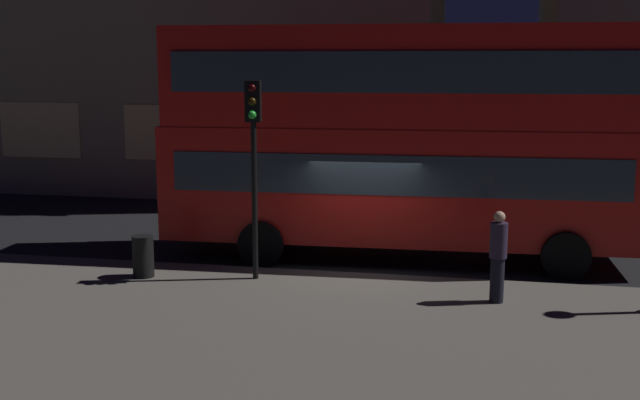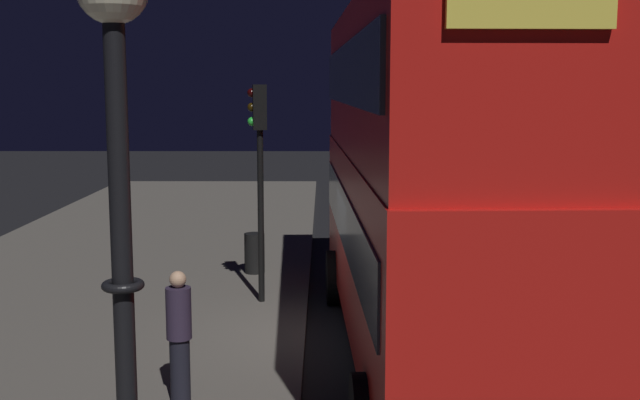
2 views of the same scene
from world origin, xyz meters
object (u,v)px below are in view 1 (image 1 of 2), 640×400
pedestrian (498,255)px  litter_bin (143,256)px  double_decker_bus (398,132)px  traffic_light_near_kerb (254,138)px

pedestrian → litter_bin: size_ratio=1.99×
double_decker_bus → traffic_light_near_kerb: double_decker_bus is taller
traffic_light_near_kerb → litter_bin: bearing=-179.7°
traffic_light_near_kerb → litter_bin: traffic_light_near_kerb is taller
double_decker_bus → pedestrian: 4.62m
traffic_light_near_kerb → pedestrian: 5.49m
litter_bin → traffic_light_near_kerb: bearing=7.7°
traffic_light_near_kerb → litter_bin: 3.54m
double_decker_bus → traffic_light_near_kerb: (-2.73, -2.79, 0.06)m
pedestrian → litter_bin: pedestrian is taller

